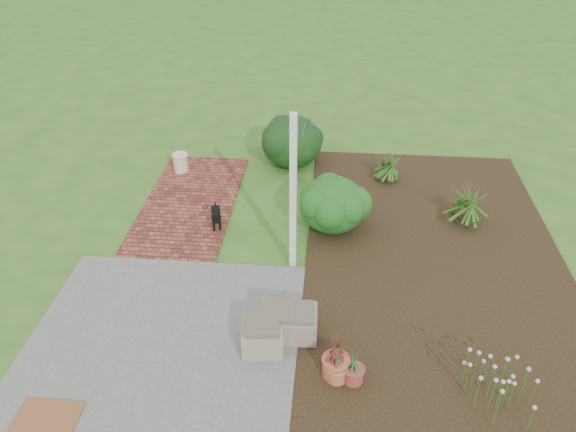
# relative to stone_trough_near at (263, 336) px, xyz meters

# --- Properties ---
(ground) EXTENTS (80.00, 80.00, 0.00)m
(ground) POSITION_rel_stone_trough_near_xyz_m (-0.06, 1.66, -0.21)
(ground) COLOR #366520
(ground) RESTS_ON ground
(concrete_patio) EXTENTS (3.50, 3.50, 0.04)m
(concrete_patio) POSITION_rel_stone_trough_near_xyz_m (-1.31, -0.09, -0.19)
(concrete_patio) COLOR #5D5D5A
(concrete_patio) RESTS_ON ground
(brick_path) EXTENTS (1.60, 3.50, 0.04)m
(brick_path) POSITION_rel_stone_trough_near_xyz_m (-1.76, 3.41, -0.19)
(brick_path) COLOR #5C261D
(brick_path) RESTS_ON ground
(garden_bed) EXTENTS (4.00, 7.00, 0.03)m
(garden_bed) POSITION_rel_stone_trough_near_xyz_m (2.44, 2.16, -0.20)
(garden_bed) COLOR black
(garden_bed) RESTS_ON ground
(veranda_post) EXTENTS (0.10, 0.10, 2.50)m
(veranda_post) POSITION_rel_stone_trough_near_xyz_m (0.24, 1.76, 1.04)
(veranda_post) COLOR white
(veranda_post) RESTS_ON ground
(stone_trough_near) EXTENTS (0.57, 0.57, 0.34)m
(stone_trough_near) POSITION_rel_stone_trough_near_xyz_m (0.00, 0.00, 0.00)
(stone_trough_near) COLOR gray
(stone_trough_near) RESTS_ON concrete_patio
(stone_trough_mid) EXTENTS (0.52, 0.52, 0.34)m
(stone_trough_mid) POSITION_rel_stone_trough_near_xyz_m (0.42, 0.27, -0.00)
(stone_trough_mid) COLOR gray
(stone_trough_mid) RESTS_ON concrete_patio
(stone_trough_far) EXTENTS (0.53, 0.53, 0.34)m
(stone_trough_far) POSITION_rel_stone_trough_near_xyz_m (0.17, 0.27, -0.00)
(stone_trough_far) COLOR gray
(stone_trough_far) RESTS_ON concrete_patio
(coir_doormat) EXTENTS (0.72, 0.47, 0.02)m
(coir_doormat) POSITION_rel_stone_trough_near_xyz_m (-2.27, -1.29, -0.16)
(coir_doormat) COLOR brown
(coir_doormat) RESTS_ON concrete_patio
(black_dog) EXTENTS (0.23, 0.49, 0.43)m
(black_dog) POSITION_rel_stone_trough_near_xyz_m (-1.11, 2.62, 0.08)
(black_dog) COLOR black
(black_dog) RESTS_ON brick_path
(cream_ceramic_urn) EXTENTS (0.34, 0.34, 0.37)m
(cream_ceramic_urn) POSITION_rel_stone_trough_near_xyz_m (-2.20, 4.53, 0.01)
(cream_ceramic_urn) COLOR beige
(cream_ceramic_urn) RESTS_ON brick_path
(evergreen_shrub) EXTENTS (1.25, 1.25, 0.93)m
(evergreen_shrub) POSITION_rel_stone_trough_near_xyz_m (0.81, 2.83, 0.28)
(evergreen_shrub) COLOR #113D16
(evergreen_shrub) RESTS_ON garden_bed
(agapanthus_clump_back) EXTENTS (0.92, 0.92, 0.81)m
(agapanthus_clump_back) POSITION_rel_stone_trough_near_xyz_m (3.05, 3.18, 0.22)
(agapanthus_clump_back) COLOR #19400D
(agapanthus_clump_back) RESTS_ON garden_bed
(agapanthus_clump_front) EXTENTS (0.91, 0.91, 0.68)m
(agapanthus_clump_front) POSITION_rel_stone_trough_near_xyz_m (1.84, 4.56, 0.16)
(agapanthus_clump_front) COLOR #173C11
(agapanthus_clump_front) RESTS_ON garden_bed
(pink_flower_patch) EXTENTS (1.14, 1.14, 0.59)m
(pink_flower_patch) POSITION_rel_stone_trough_near_xyz_m (2.75, -0.68, 0.11)
(pink_flower_patch) COLOR #113D0F
(pink_flower_patch) RESTS_ON garden_bed
(terracotta_pot_bronze) EXTENTS (0.38, 0.38, 0.26)m
(terracotta_pot_bronze) POSITION_rel_stone_trough_near_xyz_m (0.93, -0.38, -0.05)
(terracotta_pot_bronze) COLOR #B9573E
(terracotta_pot_bronze) RESTS_ON garden_bed
(terracotta_pot_small_left) EXTENTS (0.29, 0.29, 0.21)m
(terracotta_pot_small_left) POSITION_rel_stone_trough_near_xyz_m (0.95, -0.44, -0.08)
(terracotta_pot_small_left) COLOR #B36B3C
(terracotta_pot_small_left) RESTS_ON garden_bed
(terracotta_pot_small_right) EXTENTS (0.25, 0.25, 0.21)m
(terracotta_pot_small_right) POSITION_rel_stone_trough_near_xyz_m (1.14, -0.45, -0.08)
(terracotta_pot_small_right) COLOR #9A3C34
(terracotta_pot_small_right) RESTS_ON garden_bed
(purple_flowering_bush) EXTENTS (1.23, 1.23, 1.03)m
(purple_flowering_bush) POSITION_rel_stone_trough_near_xyz_m (-0.05, 5.11, 0.31)
(purple_flowering_bush) COLOR black
(purple_flowering_bush) RESTS_ON ground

